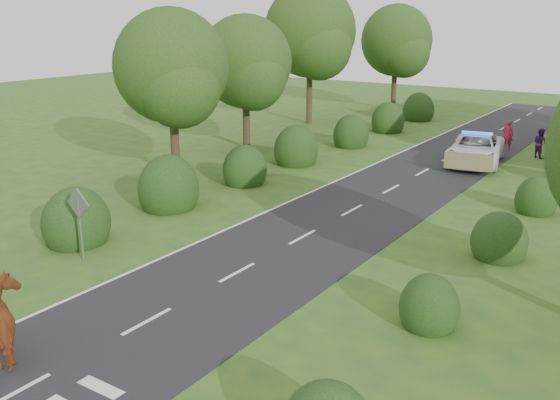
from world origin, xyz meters
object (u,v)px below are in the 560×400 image
Objects in this scene: cow at (9,326)px; police_van at (476,149)px; pedestrian_red at (508,135)px; pedestrian_purple at (540,143)px; road_sign at (79,214)px.

cow is 0.35× the size of police_van.
pedestrian_purple is at bearing 138.00° from pedestrian_red.
road_sign is 26.75m from pedestrian_purple.
road_sign is 27.34m from pedestrian_red.
police_van reaches higher than pedestrian_purple.
police_van is at bearing -167.20° from cow.
cow is at bearing 115.18° from pedestrian_purple.
cow is at bearing -55.11° from road_sign.
road_sign is at bearing -117.16° from police_van.
road_sign reaches higher than cow.
road_sign is at bearing 105.71° from pedestrian_purple.
police_van is 4.39m from pedestrian_purple.
road_sign is 22.58m from police_van.
cow is 31.62m from pedestrian_red.
cow is at bearing -106.75° from police_van.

